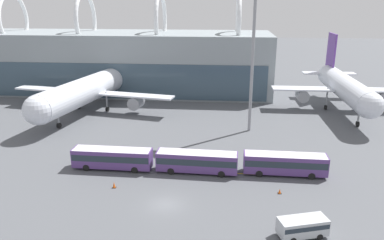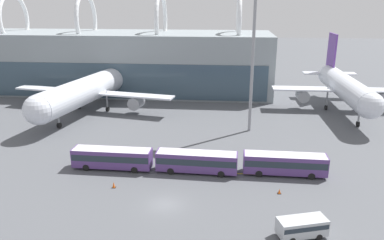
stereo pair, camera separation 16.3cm
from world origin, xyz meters
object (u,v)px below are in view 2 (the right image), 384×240
Objects in this scene: airliner_at_gate_near at (89,89)px; shuttle_bus_2 at (285,163)px; airliner_at_gate_far at (344,87)px; floodlight_mast at (255,22)px; service_van_foreground at (302,226)px; shuttle_bus_0 at (112,157)px; traffic_cone_1 at (114,185)px; shuttle_bus_1 at (197,161)px; traffic_cone_0 at (279,191)px.

shuttle_bus_2 is at bearing 64.52° from airliner_at_gate_near.
floodlight_mast is at bearing -54.68° from airliner_at_gate_far.
airliner_at_gate_far is at bearing 53.13° from service_van_foreground.
shuttle_bus_2 is (25.25, 0.33, 0.00)m from shuttle_bus_0.
floodlight_mast is (-21.59, -15.49, 14.77)m from airliner_at_gate_far.
traffic_cone_1 is (1.92, -5.90, -1.43)m from shuttle_bus_0.
shuttle_bus_0 is at bearing -137.95° from floodlight_mast.
airliner_at_gate_near is 39.32m from shuttle_bus_1.
shuttle_bus_1 is 12.55m from traffic_cone_0.
airliner_at_gate_near is 1.31× the size of floodlight_mast.
shuttle_bus_0 is at bearing -51.37° from airliner_at_gate_far.
service_van_foreground is at bearing -83.56° from floodlight_mast.
airliner_at_gate_far is (56.68, 5.87, 0.53)m from airliner_at_gate_near.
airliner_at_gate_near is 32.10m from shuttle_bus_0.
shuttle_bus_0 is (13.88, -28.76, -3.31)m from airliner_at_gate_near.
shuttle_bus_1 and shuttle_bus_2 have the same top height.
airliner_at_gate_far is 38.72m from shuttle_bus_2.
shuttle_bus_1 reaches higher than traffic_cone_1.
floodlight_mast is at bearing 96.20° from traffic_cone_0.
traffic_cone_0 is at bearing -102.25° from shuttle_bus_2.
airliner_at_gate_far is at bearing 106.44° from airliner_at_gate_near.
shuttle_bus_0 is (-42.80, -34.63, -3.84)m from airliner_at_gate_far.
traffic_cone_1 is at bearing -45.59° from airliner_at_gate_far.
shuttle_bus_2 reaches higher than traffic_cone_0.
airliner_at_gate_near is 47.46× the size of traffic_cone_1.
shuttle_bus_2 is 14.39× the size of traffic_cone_1.
shuttle_bus_1 is 17.67× the size of traffic_cone_0.
shuttle_bus_0 is at bearing 108.02° from traffic_cone_1.
traffic_cone_1 is (15.79, -34.66, -4.74)m from airliner_at_gate_near.
traffic_cone_0 is at bearing -23.12° from shuttle_bus_1.
airliner_at_gate_far is at bearing 35.67° from floodlight_mast.
airliner_at_gate_near is 56.98m from airliner_at_gate_far.
service_van_foreground is (-0.22, -14.96, -0.58)m from shuttle_bus_2.
shuttle_bus_2 reaches higher than traffic_cone_1.
airliner_at_gate_near is at bearing 114.50° from traffic_cone_1.
traffic_cone_1 is at bearing 35.03° from airliner_at_gate_near.
airliner_at_gate_far is at bearing 63.98° from shuttle_bus_2.
traffic_cone_0 is (37.76, -34.20, -4.81)m from airliner_at_gate_near.
airliner_at_gate_far is 1.20× the size of floodlight_mast.
airliner_at_gate_far is 30.40m from floodlight_mast.
traffic_cone_1 is at bearing 142.27° from service_van_foreground.
traffic_cone_1 is (-19.29, -25.03, -20.05)m from floodlight_mast.
airliner_at_gate_near reaches higher than traffic_cone_1.
service_van_foreground is at bearing 52.40° from airliner_at_gate_near.
floodlight_mast is at bearing 43.09° from shuttle_bus_0.
traffic_cone_1 is at bearing -163.98° from shuttle_bus_2.
airliner_at_gate_near reaches higher than shuttle_bus_0.
traffic_cone_1 is (-23.11, 8.73, -0.85)m from service_van_foreground.
shuttle_bus_2 is 6.12m from traffic_cone_0.
shuttle_bus_1 is 14.45× the size of traffic_cone_1.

